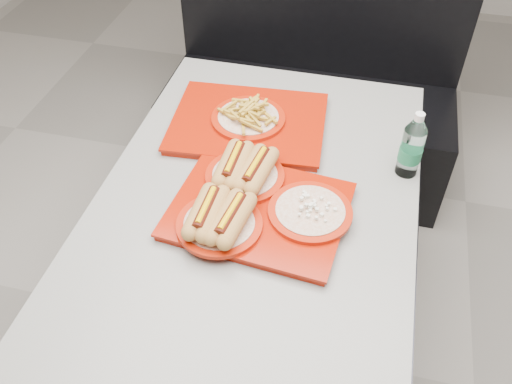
% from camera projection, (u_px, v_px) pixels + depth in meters
% --- Properties ---
extents(ground, '(6.00, 6.00, 0.00)m').
position_uv_depth(ground, '(255.00, 341.00, 2.05)').
color(ground, gray).
rests_on(ground, ground).
extents(diner_table, '(0.92, 1.42, 0.75)m').
position_uv_depth(diner_table, '(255.00, 241.00, 1.64)').
color(diner_table, black).
rests_on(diner_table, ground).
extents(booth_bench, '(1.30, 0.57, 1.35)m').
position_uv_depth(booth_bench, '(311.00, 93.00, 2.53)').
color(booth_bench, black).
rests_on(booth_bench, ground).
extents(tray_near, '(0.50, 0.43, 0.10)m').
position_uv_depth(tray_near, '(252.00, 202.00, 1.47)').
color(tray_near, '#951504').
rests_on(tray_near, diner_table).
extents(tray_far, '(0.52, 0.42, 0.10)m').
position_uv_depth(tray_far, '(248.00, 120.00, 1.76)').
color(tray_far, '#951504').
rests_on(tray_far, diner_table).
extents(water_bottle, '(0.07, 0.07, 0.21)m').
position_uv_depth(water_bottle, '(412.00, 148.00, 1.55)').
color(water_bottle, silver).
rests_on(water_bottle, diner_table).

